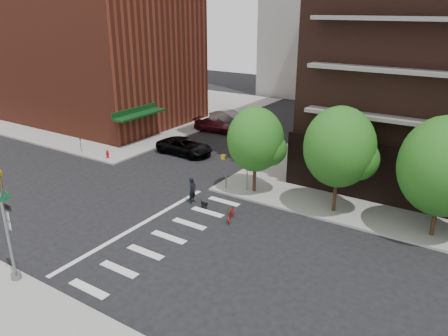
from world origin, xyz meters
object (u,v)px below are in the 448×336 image
Objects in this scene: fire_hydrant at (107,154)px; parked_car_black at (185,146)px; parked_car_silver at (229,117)px; dog_walker at (192,190)px; traffic_signal at (8,233)px; parked_car_maroon at (215,125)px; scooter at (231,213)px.

parked_car_black is at bearing 45.62° from fire_hydrant.
dog_walker is (9.46, -19.59, 0.14)m from parked_car_silver.
traffic_signal reaches higher than dog_walker.
parked_car_maroon is at bearing -165.97° from parked_car_silver.
traffic_signal is 12.42m from dog_walker.
fire_hydrant is 0.15× the size of parked_car_maroon.
parked_car_maroon is at bearing 104.27° from scooter.
parked_car_black is (-5.22, 20.21, -1.95)m from traffic_signal.
parked_car_silver is 2.57× the size of dog_walker.
parked_car_silver is at bearing 100.09° from scooter.
parked_car_black is at bearing 104.47° from traffic_signal.
parked_car_silver reaches higher than scooter.
parked_car_silver is (-2.51, 11.55, 0.03)m from parked_car_black.
fire_hydrant is at bearing 123.26° from traffic_signal.
parked_car_silver is (2.30, 16.47, 0.23)m from fire_hydrant.
traffic_signal reaches higher than parked_car_silver.
scooter is (15.38, -3.88, -0.09)m from fire_hydrant.
dog_walker is (-3.62, 0.76, 0.46)m from scooter.
traffic_signal reaches higher than scooter.
dog_walker reaches higher than parked_car_silver.
traffic_signal is 18.42m from fire_hydrant.
fire_hydrant is (-10.03, 15.29, -2.15)m from traffic_signal.
dog_walker is (11.76, -3.12, 0.37)m from fire_hydrant.
parked_car_black is at bearing -171.92° from parked_car_maroon.
scooter is at bearing -128.63° from parked_car_black.
parked_car_black is 13.76m from scooter.
parked_car_black is 1.14× the size of parked_car_maroon.
fire_hydrant is at bearing 71.66° from dog_walker.
parked_car_black is at bearing 37.34° from dog_walker.
fire_hydrant is at bearing 136.78° from parked_car_black.
scooter is (10.57, -8.80, -0.29)m from parked_car_black.
dog_walker is at bearing 81.92° from traffic_signal.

